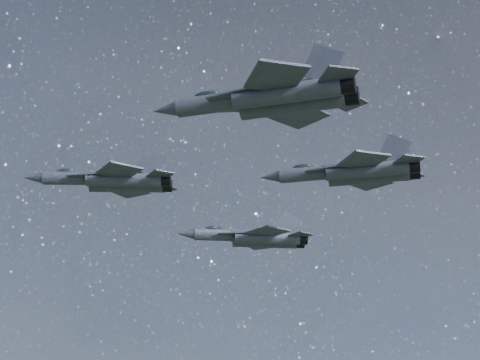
# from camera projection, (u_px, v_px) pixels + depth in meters

# --- Properties ---
(jet_lead) EXTENTS (16.78, 11.71, 4.22)m
(jet_lead) POSITION_uv_depth(u_px,v_px,m) (113.00, 180.00, 71.93)
(jet_lead) COLOR #3A3C48
(jet_left) EXTENTS (18.94, 12.97, 4.75)m
(jet_left) POSITION_uv_depth(u_px,v_px,m) (255.00, 238.00, 92.34)
(jet_left) COLOR #3A3C48
(jet_right) EXTENTS (18.54, 12.75, 4.65)m
(jet_right) POSITION_uv_depth(u_px,v_px,m) (272.00, 98.00, 54.65)
(jet_right) COLOR #3A3C48
(jet_slot) EXTENTS (19.29, 13.39, 4.85)m
(jet_slot) POSITION_uv_depth(u_px,v_px,m) (354.00, 172.00, 76.05)
(jet_slot) COLOR #3A3C48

